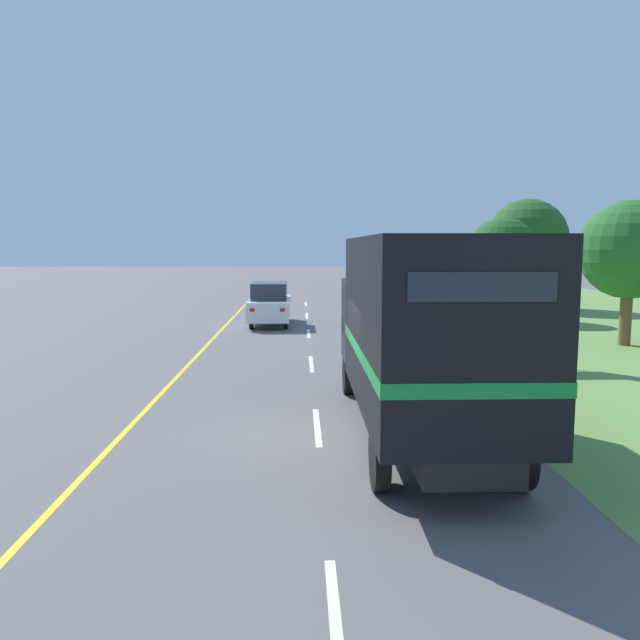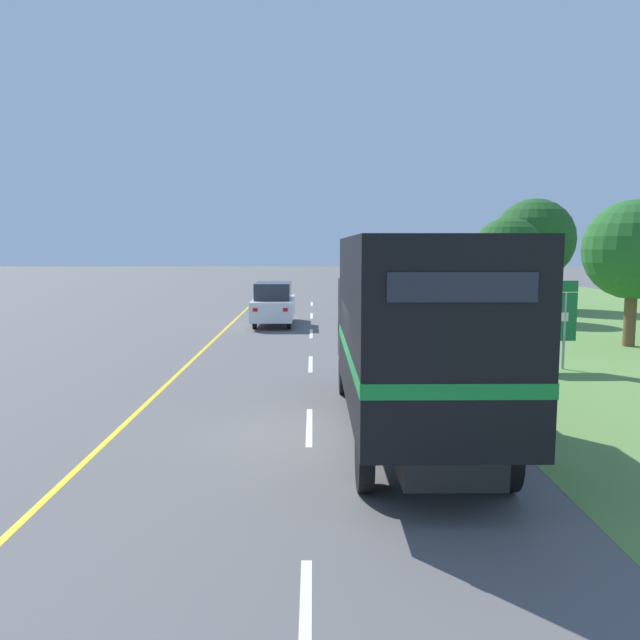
% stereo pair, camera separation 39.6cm
% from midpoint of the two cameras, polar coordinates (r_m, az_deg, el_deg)
% --- Properties ---
extents(ground_plane, '(200.00, 200.00, 0.00)m').
position_cam_midpoint_polar(ground_plane, '(11.95, -0.04, -10.49)').
color(ground_plane, '#5B5959').
extents(edge_line_yellow, '(0.12, 59.21, 0.01)m').
position_cam_midpoint_polar(edge_line_yellow, '(25.12, -8.84, -1.43)').
color(edge_line_yellow, yellow).
rests_on(edge_line_yellow, ground).
extents(centre_dash_nearest, '(0.12, 2.60, 0.01)m').
position_cam_midpoint_polar(centre_dash_nearest, '(6.44, 0.61, -26.55)').
color(centre_dash_nearest, white).
rests_on(centre_dash_nearest, ground).
extents(centre_dash_near, '(0.12, 2.60, 0.01)m').
position_cam_midpoint_polar(centre_dash_near, '(12.50, -0.06, -9.69)').
color(centre_dash_near, white).
rests_on(centre_dash_near, ground).
extents(centre_dash_mid_a, '(0.12, 2.60, 0.01)m').
position_cam_midpoint_polar(centre_dash_mid_a, '(18.92, -0.27, -4.03)').
color(centre_dash_mid_a, white).
rests_on(centre_dash_mid_a, ground).
extents(centre_dash_mid_b, '(0.12, 2.60, 0.01)m').
position_cam_midpoint_polar(centre_dash_mid_b, '(25.43, -0.37, -1.24)').
color(centre_dash_mid_b, white).
rests_on(centre_dash_mid_b, ground).
extents(centre_dash_far, '(0.12, 2.60, 0.01)m').
position_cam_midpoint_polar(centre_dash_far, '(31.98, -0.43, 0.40)').
color(centre_dash_far, white).
rests_on(centre_dash_far, ground).
extents(centre_dash_farthest, '(0.12, 2.60, 0.01)m').
position_cam_midpoint_polar(centre_dash_farthest, '(38.55, -0.47, 1.49)').
color(centre_dash_farthest, white).
rests_on(centre_dash_farthest, ground).
extents(horse_trailer_truck, '(2.43, 8.10, 3.70)m').
position_cam_midpoint_polar(horse_trailer_truck, '(11.37, 9.36, -0.90)').
color(horse_trailer_truck, black).
rests_on(horse_trailer_truck, ground).
extents(lead_car_white, '(1.80, 4.62, 1.93)m').
position_cam_midpoint_polar(lead_car_white, '(28.23, -3.86, 1.52)').
color(lead_car_white, black).
rests_on(lead_car_white, ground).
extents(highway_sign, '(2.27, 0.09, 2.57)m').
position_cam_midpoint_polar(highway_sign, '(19.03, 19.93, 0.25)').
color(highway_sign, '#9E9EA3').
rests_on(highway_sign, ground).
extents(roadside_tree_near, '(3.49, 3.49, 5.18)m').
position_cam_midpoint_polar(roadside_tree_near, '(24.67, 27.18, 5.71)').
color(roadside_tree_near, brown).
rests_on(roadside_tree_near, ground).
extents(roadside_tree_mid, '(3.35, 3.35, 4.93)m').
position_cam_midpoint_polar(roadside_tree_mid, '(31.38, 17.14, 5.91)').
color(roadside_tree_mid, brown).
rests_on(roadside_tree_mid, ground).
extents(roadside_tree_far, '(4.58, 4.58, 6.21)m').
position_cam_midpoint_polar(roadside_tree_far, '(37.44, 19.25, 6.95)').
color(roadside_tree_far, brown).
rests_on(roadside_tree_far, ground).
extents(delineator_post, '(0.08, 0.08, 0.95)m').
position_cam_midpoint_polar(delineator_post, '(11.20, 21.44, -9.45)').
color(delineator_post, white).
rests_on(delineator_post, ground).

